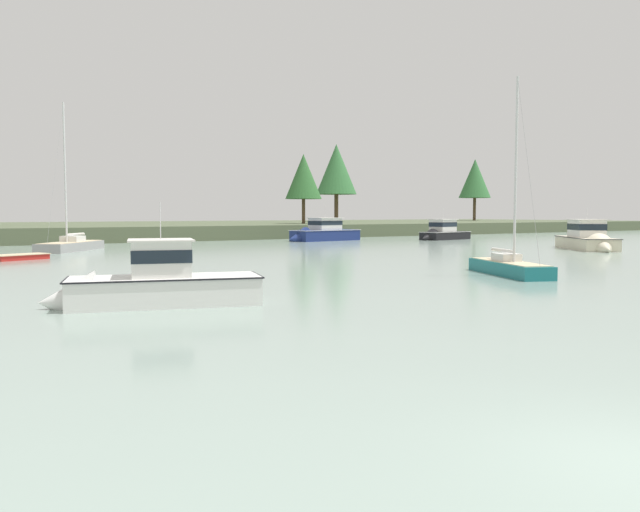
{
  "coord_description": "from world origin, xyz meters",
  "views": [
    {
      "loc": [
        -7.64,
        -4.17,
        3.12
      ],
      "look_at": [
        8.5,
        21.49,
        1.06
      ],
      "focal_mm": 35.38,
      "sensor_mm": 36.0,
      "label": 1
    }
  ],
  "objects_px": {
    "sailboat_grey": "(71,248)",
    "cruiser_navy": "(320,236)",
    "cruiser_black": "(441,235)",
    "sailboat_teal": "(509,271)",
    "cruiser_cream": "(590,243)",
    "dinghy_red": "(20,258)",
    "cruiser_white": "(145,292)"
  },
  "relations": [
    {
      "from": "sailboat_grey",
      "to": "cruiser_navy",
      "type": "xyz_separation_m",
      "value": [
        27.71,
        4.93,
        0.35
      ]
    },
    {
      "from": "cruiser_navy",
      "to": "sailboat_grey",
      "type": "bearing_deg",
      "value": -169.91
    },
    {
      "from": "sailboat_grey",
      "to": "cruiser_navy",
      "type": "relative_size",
      "value": 1.29
    },
    {
      "from": "cruiser_black",
      "to": "sailboat_grey",
      "type": "distance_m",
      "value": 41.56
    },
    {
      "from": "cruiser_black",
      "to": "sailboat_teal",
      "type": "relative_size",
      "value": 0.8
    },
    {
      "from": "cruiser_cream",
      "to": "dinghy_red",
      "type": "distance_m",
      "value": 44.87
    },
    {
      "from": "cruiser_cream",
      "to": "cruiser_white",
      "type": "bearing_deg",
      "value": -163.74
    },
    {
      "from": "cruiser_white",
      "to": "cruiser_black",
      "type": "relative_size",
      "value": 0.92
    },
    {
      "from": "cruiser_white",
      "to": "cruiser_cream",
      "type": "height_order",
      "value": "cruiser_cream"
    },
    {
      "from": "sailboat_teal",
      "to": "cruiser_black",
      "type": "bearing_deg",
      "value": 51.45
    },
    {
      "from": "sailboat_teal",
      "to": "dinghy_red",
      "type": "bearing_deg",
      "value": 128.5
    },
    {
      "from": "cruiser_white",
      "to": "sailboat_teal",
      "type": "xyz_separation_m",
      "value": [
        18.81,
        0.78,
        -0.26
      ]
    },
    {
      "from": "cruiser_white",
      "to": "cruiser_black",
      "type": "xyz_separation_m",
      "value": [
        45.64,
        34.44,
        0.12
      ]
    },
    {
      "from": "cruiser_black",
      "to": "cruiser_navy",
      "type": "distance_m",
      "value": 14.73
    },
    {
      "from": "cruiser_navy",
      "to": "dinghy_red",
      "type": "height_order",
      "value": "cruiser_navy"
    },
    {
      "from": "cruiser_cream",
      "to": "cruiser_black",
      "type": "relative_size",
      "value": 1.14
    },
    {
      "from": "cruiser_black",
      "to": "dinghy_red",
      "type": "bearing_deg",
      "value": -169.11
    },
    {
      "from": "cruiser_white",
      "to": "dinghy_red",
      "type": "distance_m",
      "value": 25.51
    },
    {
      "from": "cruiser_black",
      "to": "sailboat_grey",
      "type": "xyz_separation_m",
      "value": [
        -41.56,
        0.1,
        -0.35
      ]
    },
    {
      "from": "sailboat_teal",
      "to": "dinghy_red",
      "type": "xyz_separation_m",
      "value": [
        -19.66,
        24.72,
        -0.09
      ]
    },
    {
      "from": "cruiser_black",
      "to": "cruiser_navy",
      "type": "xyz_separation_m",
      "value": [
        -13.84,
        5.04,
        0.0
      ]
    },
    {
      "from": "cruiser_white",
      "to": "sailboat_teal",
      "type": "distance_m",
      "value": 18.83
    },
    {
      "from": "cruiser_navy",
      "to": "dinghy_red",
      "type": "distance_m",
      "value": 35.51
    },
    {
      "from": "cruiser_cream",
      "to": "dinghy_red",
      "type": "bearing_deg",
      "value": 162.84
    },
    {
      "from": "cruiser_black",
      "to": "sailboat_grey",
      "type": "bearing_deg",
      "value": 179.86
    },
    {
      "from": "cruiser_black",
      "to": "sailboat_teal",
      "type": "bearing_deg",
      "value": -128.55
    },
    {
      "from": "cruiser_cream",
      "to": "cruiser_black",
      "type": "distance_m",
      "value": 22.48
    },
    {
      "from": "cruiser_white",
      "to": "cruiser_black",
      "type": "height_order",
      "value": "cruiser_black"
    },
    {
      "from": "cruiser_cream",
      "to": "dinghy_red",
      "type": "relative_size",
      "value": 2.41
    },
    {
      "from": "sailboat_grey",
      "to": "dinghy_red",
      "type": "relative_size",
      "value": 3.26
    },
    {
      "from": "cruiser_white",
      "to": "cruiser_navy",
      "type": "bearing_deg",
      "value": 51.15
    },
    {
      "from": "cruiser_black",
      "to": "cruiser_navy",
      "type": "height_order",
      "value": "cruiser_navy"
    }
  ]
}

